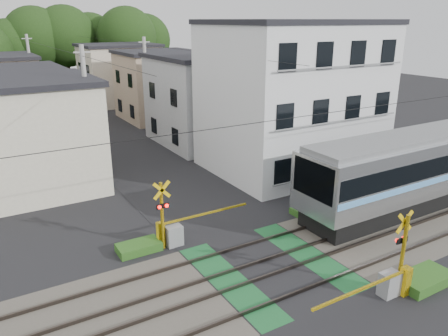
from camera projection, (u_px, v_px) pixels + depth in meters
ground at (270, 268)px, 17.21m from camera, size 120.00×120.00×0.00m
track_bed at (270, 267)px, 17.20m from camera, size 120.00×120.00×0.14m
crossing_signal_near at (393, 278)px, 15.26m from camera, size 4.74×0.65×3.09m
crossing_signal_far at (171, 230)px, 18.70m from camera, size 4.74×0.65×3.09m
apartment_block at (292, 97)px, 27.55m from camera, size 10.20×8.36×9.30m
houses_row at (94, 94)px, 37.37m from camera, size 22.07×31.35×6.80m
tree_hill at (46, 50)px, 55.20m from camera, size 40.00×12.93×11.15m
catenary at (384, 155)px, 18.95m from camera, size 60.00×5.04×7.00m
utility_poles at (86, 90)px, 34.10m from camera, size 7.90×42.00×8.00m
pedestrian at (93, 124)px, 37.36m from camera, size 0.59×0.41×1.55m
weed_patches at (306, 253)px, 17.93m from camera, size 10.25×8.80×0.40m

